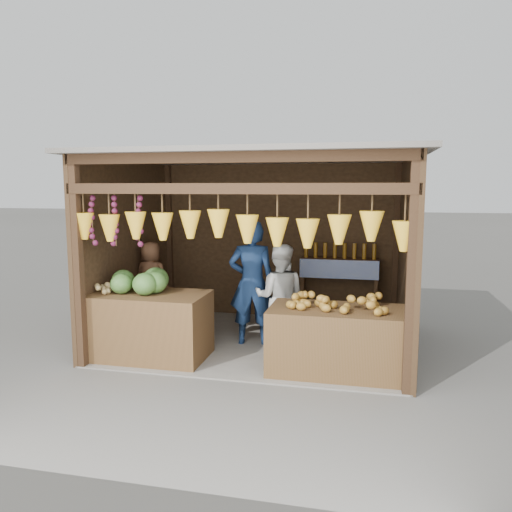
{
  "coord_description": "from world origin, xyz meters",
  "views": [
    {
      "loc": [
        1.47,
        -6.78,
        2.21
      ],
      "look_at": [
        -0.02,
        -0.1,
        1.27
      ],
      "focal_mm": 35.0,
      "sensor_mm": 36.0,
      "label": 1
    }
  ],
  "objects_px": {
    "woman_standing": "(280,297)",
    "vendor_seated": "(151,279)",
    "man_standing": "(252,283)",
    "counter_left": "(148,326)",
    "counter_right": "(340,341)"
  },
  "relations": [
    {
      "from": "man_standing",
      "to": "vendor_seated",
      "type": "height_order",
      "value": "man_standing"
    },
    {
      "from": "woman_standing",
      "to": "vendor_seated",
      "type": "height_order",
      "value": "woman_standing"
    },
    {
      "from": "counter_right",
      "to": "woman_standing",
      "type": "distance_m",
      "value": 1.19
    },
    {
      "from": "man_standing",
      "to": "vendor_seated",
      "type": "xyz_separation_m",
      "value": [
        -1.63,
        0.25,
        -0.05
      ]
    },
    {
      "from": "vendor_seated",
      "to": "counter_left",
      "type": "bearing_deg",
      "value": 117.01
    },
    {
      "from": "counter_left",
      "to": "woman_standing",
      "type": "relative_size",
      "value": 1.04
    },
    {
      "from": "vendor_seated",
      "to": "woman_standing",
      "type": "bearing_deg",
      "value": 175.26
    },
    {
      "from": "man_standing",
      "to": "woman_standing",
      "type": "xyz_separation_m",
      "value": [
        0.41,
        -0.1,
        -0.16
      ]
    },
    {
      "from": "counter_left",
      "to": "counter_right",
      "type": "relative_size",
      "value": 0.9
    },
    {
      "from": "counter_left",
      "to": "woman_standing",
      "type": "xyz_separation_m",
      "value": [
        1.6,
        0.75,
        0.3
      ]
    },
    {
      "from": "counter_left",
      "to": "counter_right",
      "type": "distance_m",
      "value": 2.47
    },
    {
      "from": "counter_left",
      "to": "counter_right",
      "type": "height_order",
      "value": "counter_left"
    },
    {
      "from": "counter_left",
      "to": "vendor_seated",
      "type": "height_order",
      "value": "vendor_seated"
    },
    {
      "from": "counter_left",
      "to": "man_standing",
      "type": "bearing_deg",
      "value": 35.46
    },
    {
      "from": "vendor_seated",
      "to": "counter_right",
      "type": "bearing_deg",
      "value": 164.38
    }
  ]
}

